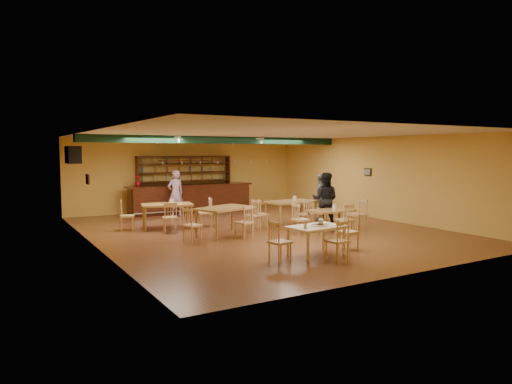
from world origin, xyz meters
TOP-DOWN VIEW (x-y plane):
  - floor at (0.00, 0.00)m, footprint 12.00×12.00m
  - ceiling_beam at (0.00, 2.80)m, footprint 10.00×0.30m
  - track_rail_left at (-1.80, 3.40)m, footprint 0.05×2.50m
  - track_rail_right at (1.40, 3.40)m, footprint 0.05×2.50m
  - ac_unit at (-4.80, 4.20)m, footprint 0.34×0.70m
  - picture_left at (-4.97, 1.00)m, footprint 0.04×0.34m
  - picture_right at (4.97, 0.50)m, footprint 0.04×0.34m
  - bar_counter at (-0.21, 5.15)m, footprint 5.24×0.85m
  - back_bar_hutch at (-0.21, 5.78)m, footprint 4.05×0.40m
  - poinsettia at (-2.38, 5.15)m, footprint 0.32×0.32m
  - dining_table_a at (-2.41, 1.82)m, footprint 1.76×1.28m
  - dining_table_b at (1.42, 0.39)m, footprint 1.67×1.05m
  - dining_table_c at (-1.37, -0.21)m, footprint 1.90×1.50m
  - dining_table_d at (1.72, -1.31)m, footprint 1.37×0.84m
  - near_table at (-0.70, -3.70)m, footprint 1.40×0.99m
  - pizza_tray at (-0.60, -3.70)m, footprint 0.51×0.51m
  - parmesan_shaker at (-1.12, -3.84)m, footprint 0.08×0.08m
  - napkin_stack at (-0.37, -3.51)m, footprint 0.23×0.19m
  - pizza_server at (-0.46, -3.65)m, footprint 0.33×0.13m
  - side_plate at (-0.18, -3.89)m, footprint 0.24×0.24m
  - patron_bar at (-1.18, 4.33)m, footprint 0.68×0.49m
  - patron_right_a at (2.22, -0.41)m, footprint 1.08×1.09m
  - patron_right_b at (2.92, 0.69)m, footprint 1.04×0.89m

SIDE VIEW (x-z plane):
  - floor at x=0.00m, z-range 0.00..0.00m
  - dining_table_d at x=1.72m, z-range 0.00..0.68m
  - near_table at x=-0.70m, z-range 0.00..0.71m
  - dining_table_a at x=-2.41m, z-range 0.00..0.79m
  - dining_table_b at x=1.42m, z-range 0.00..0.81m
  - dining_table_c at x=-1.37m, z-range 0.00..0.83m
  - bar_counter at x=-0.21m, z-range 0.00..1.13m
  - side_plate at x=-0.18m, z-range 0.71..0.72m
  - pizza_tray at x=-0.60m, z-range 0.71..0.72m
  - napkin_stack at x=-0.37m, z-range 0.71..0.74m
  - pizza_server at x=-0.46m, z-range 0.72..0.73m
  - parmesan_shaker at x=-1.12m, z-range 0.71..0.82m
  - patron_right_b at x=2.92m, z-range 0.00..1.67m
  - patron_bar at x=-1.18m, z-range 0.00..1.76m
  - patron_right_a at x=2.22m, z-range 0.00..1.78m
  - back_bar_hutch at x=-0.21m, z-range 0.00..2.28m
  - poinsettia at x=-2.38m, z-range 1.13..1.57m
  - picture_left at x=-4.97m, z-range 1.56..1.84m
  - picture_right at x=4.97m, z-range 1.56..1.84m
  - ac_unit at x=-4.80m, z-range 2.11..2.59m
  - ceiling_beam at x=0.00m, z-range 2.75..3.00m
  - track_rail_left at x=-1.80m, z-range 2.92..2.96m
  - track_rail_right at x=1.40m, z-range 2.92..2.96m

